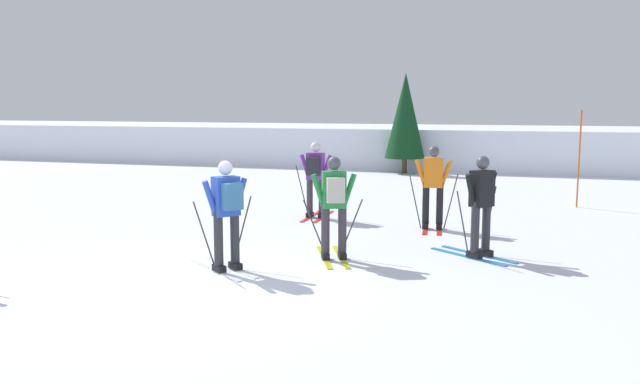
# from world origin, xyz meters

# --- Properties ---
(ground_plane) EXTENTS (120.00, 120.00, 0.00)m
(ground_plane) POSITION_xyz_m (0.00, 0.00, 0.00)
(ground_plane) COLOR silver
(far_snow_ridge) EXTENTS (80.00, 6.54, 1.58)m
(far_snow_ridge) POSITION_xyz_m (0.00, 19.49, 0.79)
(far_snow_ridge) COLOR silver
(far_snow_ridge) RESTS_ON ground
(skier_orange) EXTENTS (1.00, 1.63, 1.71)m
(skier_orange) POSITION_xyz_m (2.69, 5.04, 0.92)
(skier_orange) COLOR red
(skier_orange) RESTS_ON ground
(skier_blue) EXTENTS (1.50, 1.27, 1.71)m
(skier_blue) POSITION_xyz_m (0.12, 0.71, 0.96)
(skier_blue) COLOR silver
(skier_blue) RESTS_ON ground
(skier_purple) EXTENTS (1.00, 1.61, 1.71)m
(skier_purple) POSITION_xyz_m (0.01, 5.60, 0.96)
(skier_purple) COLOR red
(skier_purple) RESTS_ON ground
(skier_black) EXTENTS (1.51, 1.25, 1.71)m
(skier_black) POSITION_xyz_m (3.76, 2.77, 0.92)
(skier_black) COLOR #237AC6
(skier_black) RESTS_ON ground
(skier_green) EXTENTS (0.97, 1.62, 1.71)m
(skier_green) POSITION_xyz_m (1.48, 1.90, 0.95)
(skier_green) COLOR gold
(skier_green) RESTS_ON ground
(trail_marker_pole) EXTENTS (0.04, 0.04, 2.41)m
(trail_marker_pole) POSITION_xyz_m (5.77, 8.95, 1.20)
(trail_marker_pole) COLOR #C65614
(trail_marker_pole) RESTS_ON ground
(conifer_far_left) EXTENTS (1.47, 1.47, 3.67)m
(conifer_far_left) POSITION_xyz_m (0.32, 15.63, 2.11)
(conifer_far_left) COLOR #513823
(conifer_far_left) RESTS_ON ground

